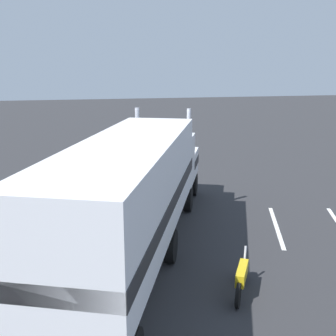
# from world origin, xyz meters

# --- Properties ---
(ground_plane) EXTENTS (120.00, 120.00, 0.00)m
(ground_plane) POSITION_xyz_m (0.00, 0.00, 0.00)
(ground_plane) COLOR #2D2D30
(lane_stripe_near) EXTENTS (4.20, 1.62, 0.01)m
(lane_stripe_near) POSITION_xyz_m (-4.54, -3.50, 0.01)
(lane_stripe_near) COLOR silver
(lane_stripe_near) RESTS_ON ground_plane
(semi_truck) EXTENTS (14.07, 7.56, 4.50)m
(semi_truck) POSITION_xyz_m (-6.10, 2.25, 2.52)
(semi_truck) COLOR white
(semi_truck) RESTS_ON ground_plane
(person_bystander) EXTENTS (0.44, 0.47, 1.63)m
(person_bystander) POSITION_xyz_m (-5.43, 5.21, 0.89)
(person_bystander) COLOR #2D3347
(person_bystander) RESTS_ON ground_plane
(motorcycle) EXTENTS (1.89, 1.11, 1.12)m
(motorcycle) POSITION_xyz_m (-8.88, -0.27, 0.48)
(motorcycle) COLOR black
(motorcycle) RESTS_ON ground_plane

